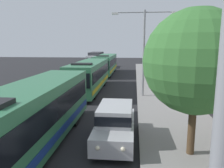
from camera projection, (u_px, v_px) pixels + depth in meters
The scene contains 7 objects.
bus_lead at pixel (33, 114), 10.27m from camera, with size 2.58×11.34×3.21m.
bus_second_in_line at pixel (90, 75), 23.03m from camera, with size 2.58×11.14×3.21m.
bus_middle at pixel (106, 64), 35.82m from camera, with size 2.58×11.63×3.21m.
white_suv at pixel (115, 122), 11.09m from camera, with size 1.86×4.68×1.90m.
box_truck_oncoming at pixel (96, 59), 45.26m from camera, with size 2.35×7.46×3.15m.
streetlamp_mid at pixel (144, 44), 19.77m from camera, with size 5.71×0.28×7.62m.
roadside_tree at pixel (196, 62), 9.07m from camera, with size 4.34×4.34×6.19m.
Camera 1 is at (3.30, 2.09, 4.90)m, focal length 35.73 mm.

